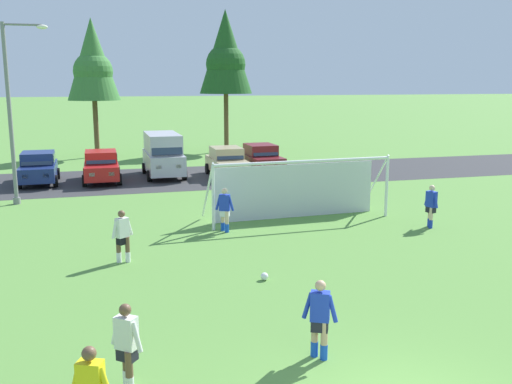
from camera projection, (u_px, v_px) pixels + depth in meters
The scene contains 17 objects.
ground_plane at pixel (220, 215), 23.63m from camera, with size 400.00×400.00×0.00m, color #598C3D.
parking_lot_strip at pixel (185, 178), 32.95m from camera, with size 52.00×8.40×0.01m, color #333335.
soccer_ball at pixel (264, 276), 15.91m from camera, with size 0.22×0.22×0.22m.
soccer_goal at pixel (297, 187), 22.91m from camera, with size 7.50×2.29×2.57m.
player_striker_near at pixel (127, 347), 10.12m from camera, with size 0.57×0.59×1.64m.
player_midfield_center at pixel (431, 206), 21.56m from camera, with size 0.33×0.75×1.64m.
player_winger_left at pixel (320, 319), 11.30m from camera, with size 0.66×0.48×1.64m.
player_winger_right at pixel (122, 236), 17.37m from camera, with size 0.69×0.44×1.64m.
player_trailing_back at pixel (225, 210), 20.94m from camera, with size 0.66×0.46×1.64m.
parked_car_slot_far_left at pixel (39, 168), 30.85m from camera, with size 2.11×4.24×1.72m.
parked_car_slot_left at pixel (101, 166), 31.39m from camera, with size 2.04×4.20×1.72m.
parked_car_slot_center_left at pixel (163, 154), 33.12m from camera, with size 2.25×4.82×2.52m.
parked_car_slot_center at pixel (227, 162), 33.12m from camera, with size 2.05×4.21×1.72m.
parked_car_slot_center_right at pixel (261, 158), 34.66m from camera, with size 2.13×4.25×1.72m.
tree_left_edge at pixel (93, 62), 40.69m from camera, with size 3.73×3.73×9.96m.
tree_mid_left at pixel (226, 55), 43.96m from camera, with size 4.10×4.10×10.94m.
street_lamp at pixel (14, 112), 25.10m from camera, with size 2.00×0.32×8.00m.
Camera 1 is at (-4.64, -7.58, 5.48)m, focal length 39.86 mm.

